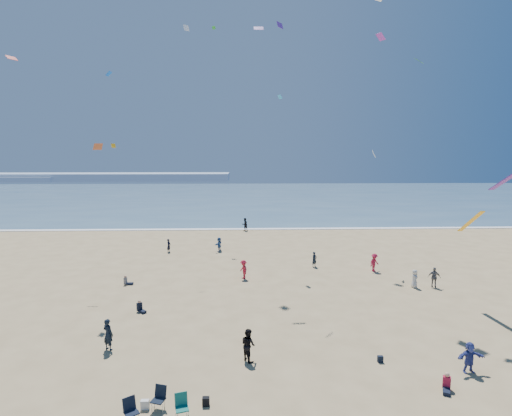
{
  "coord_description": "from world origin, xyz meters",
  "views": [
    {
      "loc": [
        1.28,
        -13.28,
        10.72
      ],
      "look_at": [
        2.0,
        8.0,
        7.97
      ],
      "focal_mm": 28.0,
      "sensor_mm": 36.0,
      "label": 1
    }
  ],
  "objects": [
    {
      "name": "ocean",
      "position": [
        0.0,
        95.0,
        0.03
      ],
      "size": [
        220.0,
        100.0,
        0.06
      ],
      "primitive_type": "cube",
      "color": "#476B84",
      "rests_on": "ground"
    },
    {
      "name": "surf_line",
      "position": [
        0.0,
        45.0,
        0.04
      ],
      "size": [
        220.0,
        1.2,
        0.08
      ],
      "primitive_type": "cube",
      "color": "white",
      "rests_on": "ground"
    },
    {
      "name": "headland_far",
      "position": [
        -60.0,
        170.0,
        1.6
      ],
      "size": [
        110.0,
        20.0,
        3.2
      ],
      "primitive_type": "cube",
      "color": "#7A8EA8",
      "rests_on": "ground"
    },
    {
      "name": "headland_near",
      "position": [
        -100.0,
        165.0,
        1.0
      ],
      "size": [
        40.0,
        14.0,
        2.0
      ],
      "primitive_type": "cube",
      "color": "#7A8EA8",
      "rests_on": "ground"
    },
    {
      "name": "standing_flyers",
      "position": [
        3.86,
        17.91,
        0.85
      ],
      "size": [
        33.92,
        48.88,
        1.87
      ],
      "color": "silver",
      "rests_on": "ground"
    },
    {
      "name": "seated_group",
      "position": [
        0.64,
        4.8,
        0.42
      ],
      "size": [
        20.16,
        26.87,
        0.84
      ],
      "color": "silver",
      "rests_on": "ground"
    },
    {
      "name": "chair_cluster",
      "position": [
        -2.28,
        2.13,
        0.5
      ],
      "size": [
        2.79,
        1.6,
        1.0
      ],
      "color": "black",
      "rests_on": "ground"
    },
    {
      "name": "white_tote",
      "position": [
        -2.93,
        2.69,
        0.2
      ],
      "size": [
        0.35,
        0.2,
        0.4
      ],
      "primitive_type": "cube",
      "color": "silver",
      "rests_on": "ground"
    },
    {
      "name": "black_backpack",
      "position": [
        -0.35,
        2.83,
        0.19
      ],
      "size": [
        0.3,
        0.22,
        0.38
      ],
      "primitive_type": "cube",
      "color": "black",
      "rests_on": "ground"
    },
    {
      "name": "navy_bag",
      "position": [
        8.47,
        6.22,
        0.17
      ],
      "size": [
        0.28,
        0.18,
        0.34
      ],
      "primitive_type": "cube",
      "color": "black",
      "rests_on": "ground"
    },
    {
      "name": "kites_aloft",
      "position": [
        8.33,
        13.66,
        14.61
      ],
      "size": [
        46.37,
        44.39,
        28.85
      ],
      "color": "yellow",
      "rests_on": "ground"
    }
  ]
}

